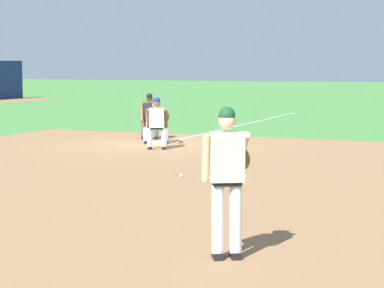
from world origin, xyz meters
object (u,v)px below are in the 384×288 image
(baserunner, at_px, (157,121))
(umpire, at_px, (150,114))
(pitcher, at_px, (228,173))
(first_base_bag, at_px, (159,143))
(first_baseman, at_px, (157,119))
(baseball, at_px, (181,175))

(baserunner, height_order, umpire, same)
(pitcher, bearing_deg, first_base_bag, 28.75)
(first_baseman, distance_m, umpire, 1.35)
(first_base_bag, distance_m, baserunner, 1.49)
(baseball, xyz_separation_m, first_baseman, (5.79, 3.30, 0.69))
(baseball, bearing_deg, baserunner, 30.95)
(first_baseman, xyz_separation_m, umpire, (1.11, 0.77, 0.06))
(baseball, height_order, umpire, umpire)
(baseball, relative_size, baserunner, 0.05)
(baserunner, bearing_deg, baseball, -149.05)
(first_baseman, relative_size, umpire, 0.92)
(baseball, relative_size, first_baseman, 0.06)
(baseball, height_order, first_baseman, first_baseman)
(first_baseman, bearing_deg, pitcher, -151.05)
(first_baseman, height_order, baserunner, baserunner)
(umpire, bearing_deg, baserunner, -150.17)
(first_base_bag, height_order, pitcher, pitcher)
(baseball, height_order, baserunner, baserunner)
(first_base_bag, xyz_separation_m, baseball, (-5.61, -3.15, -0.01))
(umpire, bearing_deg, baseball, -149.45)
(first_baseman, bearing_deg, umpire, 34.78)
(pitcher, distance_m, baserunner, 11.81)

